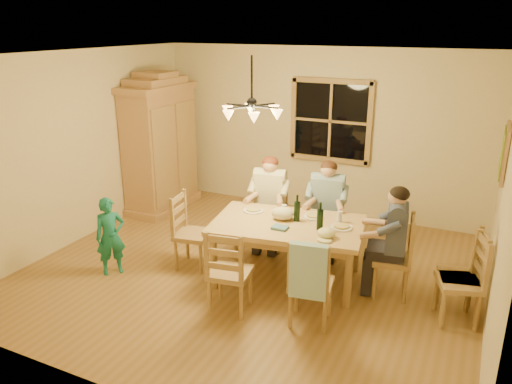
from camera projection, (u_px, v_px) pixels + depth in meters
The scene contains 33 objects.
floor at pixel (252, 271), 6.44m from camera, with size 5.50×5.50×0.00m, color olive.
ceiling at pixel (252, 55), 5.57m from camera, with size 5.50×5.00×0.02m, color white.
wall_back at pixel (319, 132), 8.14m from camera, with size 5.50×0.02×2.70m, color beige.
wall_left at pixel (79, 147), 7.12m from camera, with size 0.02×5.00×2.70m, color beige.
wall_right at pixel (504, 205), 4.88m from camera, with size 0.02×5.00×2.70m, color beige.
window at pixel (331, 121), 7.96m from camera, with size 1.30×0.06×1.30m.
painting at pixel (504, 152), 5.84m from camera, with size 0.06×0.78×0.64m.
chandelier at pixel (252, 111), 5.77m from camera, with size 0.77×0.68×0.71m.
armoire at pixel (160, 148), 8.34m from camera, with size 0.66×1.40×2.30m.
dining_table at pixel (287, 231), 6.03m from camera, with size 1.94×1.37×0.76m.
chair_far_left at pixel (269, 227), 7.03m from camera, with size 0.50×0.49×0.99m.
chair_far_right at pixel (325, 234), 6.82m from camera, with size 0.50×0.49×0.99m.
chair_near_left at pixel (230, 285), 5.49m from camera, with size 0.50×0.49×0.99m.
chair_near_right at pixel (310, 297), 5.26m from camera, with size 0.50×0.49×0.99m.
chair_end_left at pixel (194, 245), 6.47m from camera, with size 0.49×0.50×0.99m.
chair_end_right at pixel (391, 270), 5.82m from camera, with size 0.49×0.50×0.99m.
adult_woman at pixel (270, 191), 6.86m from camera, with size 0.44×0.48×0.87m.
adult_plaid_man at pixel (327, 197), 6.65m from camera, with size 0.44×0.48×0.87m.
adult_slate_man at pixel (395, 228), 5.64m from camera, with size 0.48×0.44×0.87m.
towel at pixel (308, 271), 4.96m from camera, with size 0.38×0.10×0.58m, color #9DC6D4.
wine_bottle_a at pixel (297, 208), 6.00m from camera, with size 0.08×0.08×0.33m, color black.
wine_bottle_b at pixel (320, 216), 5.75m from camera, with size 0.08×0.08×0.33m, color black.
plate_woman at pixel (253, 211), 6.36m from camera, with size 0.26×0.26×0.02m, color white.
plate_plaid at pixel (314, 217), 6.16m from camera, with size 0.26×0.26×0.02m, color white.
plate_slate at pixel (341, 228), 5.83m from camera, with size 0.26×0.26×0.02m, color white.
wine_glass_a at pixel (284, 210), 6.21m from camera, with size 0.06×0.06×0.14m, color silver.
wine_glass_b at pixel (340, 217), 5.99m from camera, with size 0.06×0.06×0.14m, color silver.
cap at pixel (326, 233), 5.57m from camera, with size 0.20×0.20×0.11m, color beige.
napkin at pixel (280, 228), 5.82m from camera, with size 0.18×0.14×0.03m, color slate.
cloth_bundle at pixel (282, 213), 6.08m from camera, with size 0.28×0.22×0.15m, color #C2B78C.
child at pixel (110, 236), 6.25m from camera, with size 0.37×0.24×1.01m, color #1A776C.
chair_spare_front at pixel (457, 295), 5.29m from camera, with size 0.54×0.55×0.99m.
chair_spare_back at pixel (458, 290), 5.40m from camera, with size 0.51×0.52×0.99m.
Camera 1 is at (2.52, -5.18, 3.05)m, focal length 35.00 mm.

